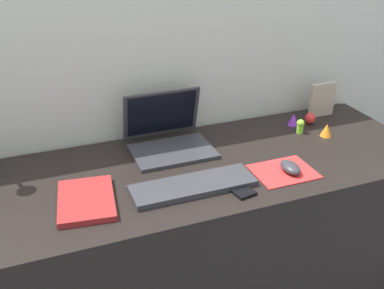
# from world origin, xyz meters

# --- Properties ---
(back_wall) EXTENTS (2.95, 0.05, 1.53)m
(back_wall) POSITION_xyz_m (0.00, 0.35, 0.77)
(back_wall) COLOR beige
(back_wall) RESTS_ON ground_plane
(desk) EXTENTS (1.75, 0.62, 0.74)m
(desk) POSITION_xyz_m (0.00, 0.00, 0.37)
(desk) COLOR black
(desk) RESTS_ON ground_plane
(laptop) EXTENTS (0.30, 0.27, 0.21)m
(laptop) POSITION_xyz_m (-0.05, 0.18, 0.79)
(laptop) COLOR #333338
(laptop) RESTS_ON desk
(keyboard) EXTENTS (0.41, 0.13, 0.02)m
(keyboard) POSITION_xyz_m (-0.07, -0.13, 0.75)
(keyboard) COLOR #333338
(keyboard) RESTS_ON desk
(mousepad) EXTENTS (0.21, 0.17, 0.00)m
(mousepad) POSITION_xyz_m (0.26, -0.15, 0.74)
(mousepad) COLOR red
(mousepad) RESTS_ON desk
(mouse) EXTENTS (0.06, 0.10, 0.03)m
(mouse) POSITION_xyz_m (0.28, -0.16, 0.76)
(mouse) COLOR #333338
(mouse) RESTS_ON mousepad
(cell_phone) EXTENTS (0.09, 0.14, 0.01)m
(cell_phone) POSITION_xyz_m (0.07, -0.18, 0.74)
(cell_phone) COLOR black
(cell_phone) RESTS_ON desk
(notebook_pad) EXTENTS (0.20, 0.26, 0.02)m
(notebook_pad) POSITION_xyz_m (-0.41, -0.09, 0.75)
(notebook_pad) COLOR maroon
(notebook_pad) RESTS_ON desk
(picture_frame) EXTENTS (0.12, 0.02, 0.15)m
(picture_frame) POSITION_xyz_m (0.68, 0.23, 0.81)
(picture_frame) COLOR #B2A58C
(picture_frame) RESTS_ON desk
(toy_figurine_lime) EXTENTS (0.03, 0.03, 0.06)m
(toy_figurine_lime) POSITION_xyz_m (0.49, 0.10, 0.77)
(toy_figurine_lime) COLOR #8CDB33
(toy_figurine_lime) RESTS_ON desk
(toy_figurine_red) EXTENTS (0.04, 0.04, 0.05)m
(toy_figurine_red) POSITION_xyz_m (0.58, 0.17, 0.76)
(toy_figurine_red) COLOR red
(toy_figurine_red) RESTS_ON desk
(toy_figurine_purple) EXTENTS (0.05, 0.05, 0.05)m
(toy_figurine_purple) POSITION_xyz_m (0.51, 0.18, 0.77)
(toy_figurine_purple) COLOR purple
(toy_figurine_purple) RESTS_ON desk
(toy_figurine_orange) EXTENTS (0.05, 0.05, 0.05)m
(toy_figurine_orange) POSITION_xyz_m (0.58, 0.04, 0.77)
(toy_figurine_orange) COLOR orange
(toy_figurine_orange) RESTS_ON desk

